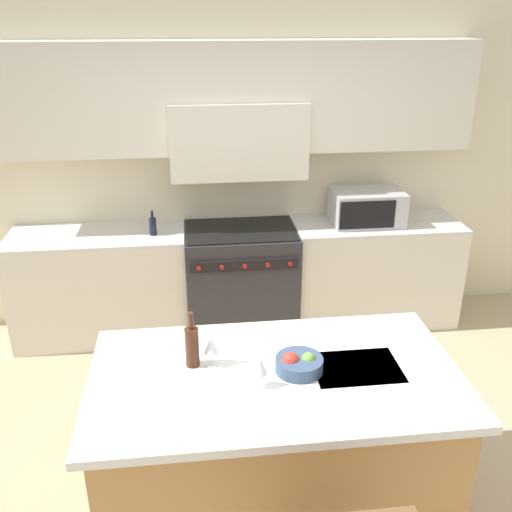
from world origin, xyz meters
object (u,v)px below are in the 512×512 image
object	(u,v)px
oil_bottle_on_counter	(153,226)
wine_bottle	(192,346)
wine_glass_far	(211,346)
fruit_bowl	(299,364)
wine_glass_near	(260,366)
microwave	(367,207)
range_stove	(241,279)

from	to	relation	value
oil_bottle_on_counter	wine_bottle	bearing A→B (deg)	-81.49
wine_glass_far	fruit_bowl	xyz separation A→B (m)	(0.43, -0.10, -0.07)
wine_glass_far	wine_glass_near	bearing A→B (deg)	-43.34
fruit_bowl	microwave	bearing A→B (deg)	64.92
range_stove	microwave	distance (m)	1.24
wine_bottle	fruit_bowl	world-z (taller)	wine_bottle
oil_bottle_on_counter	fruit_bowl	bearing A→B (deg)	-68.26
wine_glass_near	oil_bottle_on_counter	distance (m)	2.22
range_stove	fruit_bowl	bearing A→B (deg)	-87.36
range_stove	microwave	world-z (taller)	microwave
wine_glass_near	oil_bottle_on_counter	size ratio (longest dim) A/B	0.82
wine_glass_near	range_stove	bearing A→B (deg)	87.03
microwave	fruit_bowl	distance (m)	2.32
wine_glass_far	wine_bottle	bearing A→B (deg)	172.53
range_stove	wine_glass_near	xyz separation A→B (m)	(-0.11, -2.19, 0.59)
microwave	wine_glass_near	xyz separation A→B (m)	(-1.19, -2.21, -0.02)
microwave	wine_glass_near	size ratio (longest dim) A/B	3.54
wine_bottle	fruit_bowl	distance (m)	0.54
wine_glass_far	microwave	bearing A→B (deg)	54.77
wine_bottle	fruit_bowl	size ratio (longest dim) A/B	1.26
microwave	oil_bottle_on_counter	distance (m)	1.80
range_stove	wine_bottle	distance (m)	2.10
fruit_bowl	wine_bottle	bearing A→B (deg)	167.80
wine_glass_near	wine_glass_far	world-z (taller)	same
range_stove	fruit_bowl	size ratio (longest dim) A/B	3.90
wine_bottle	wine_glass_near	distance (m)	0.38
range_stove	wine_glass_far	distance (m)	2.09
wine_glass_near	oil_bottle_on_counter	xyz separation A→B (m)	(-0.60, 2.14, -0.05)
wine_glass_near	wine_glass_far	distance (m)	0.30
range_stove	fruit_bowl	world-z (taller)	fruit_bowl
range_stove	wine_bottle	size ratio (longest dim) A/B	3.10
microwave	wine_bottle	xyz separation A→B (m)	(-1.51, -1.99, -0.02)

